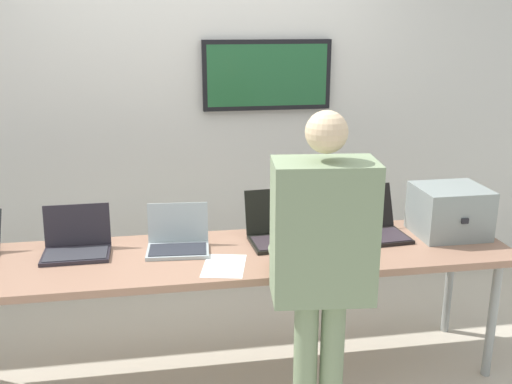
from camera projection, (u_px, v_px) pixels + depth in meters
ground at (223, 377)px, 3.36m from camera, size 8.00×8.00×0.04m
back_wall at (203, 128)px, 4.07m from camera, size 8.00×0.11×2.45m
workbench at (221, 261)px, 3.15m from camera, size 3.18×0.70×0.75m
equipment_box at (449, 211)px, 3.38m from camera, size 0.39×0.36×0.29m
laptop_station_1 at (77, 243)px, 3.12m from camera, size 0.35×0.27×0.25m
laptop_station_2 at (178, 240)px, 3.18m from camera, size 0.35×0.29×0.24m
laptop_station_3 at (278, 230)px, 3.30m from camera, size 0.36×0.35×0.27m
laptop_station_4 at (371, 225)px, 3.39m from camera, size 0.39×0.39×0.26m
person at (322, 255)px, 2.55m from camera, size 0.48×0.62×1.61m
paper_sheet at (224, 266)px, 2.98m from camera, size 0.27×0.34×0.00m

